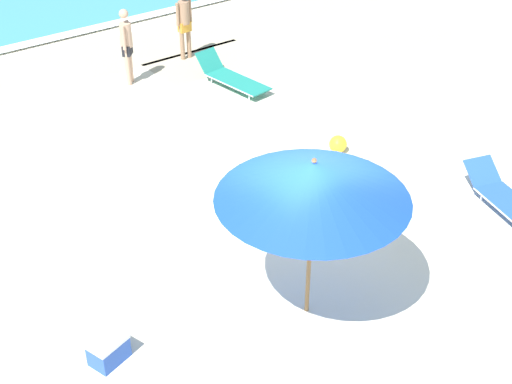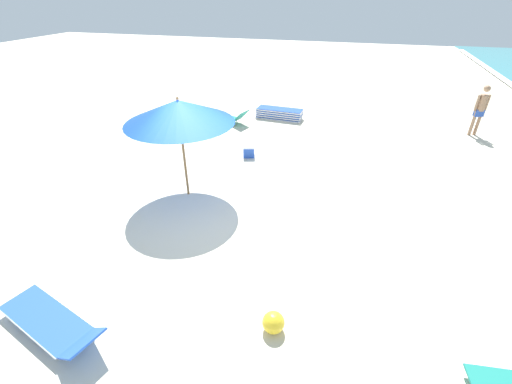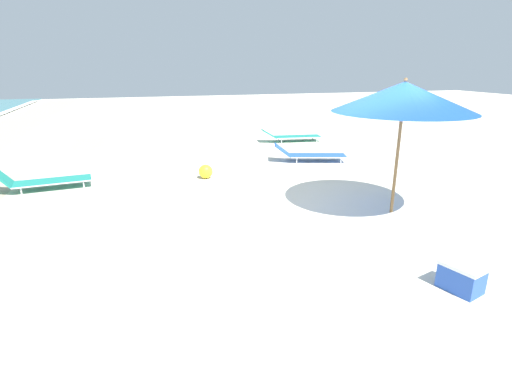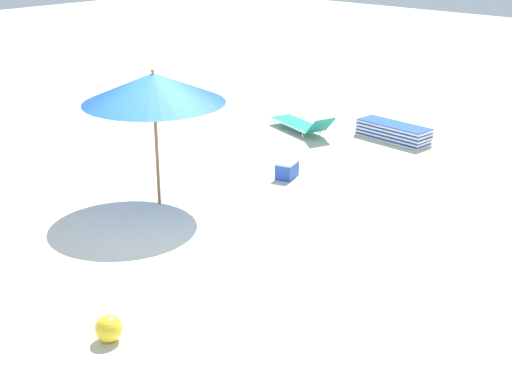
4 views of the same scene
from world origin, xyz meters
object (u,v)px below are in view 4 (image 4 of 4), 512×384
(sun_lounger_near_water_right, at_px, (302,124))
(cooler_box, at_px, (287,169))
(lounger_stack, at_px, (393,132))
(beach_umbrella, at_px, (154,88))
(beach_ball, at_px, (109,329))

(sun_lounger_near_water_right, xyz_separation_m, cooler_box, (2.75, 1.84, -0.03))
(lounger_stack, height_order, sun_lounger_near_water_right, sun_lounger_near_water_right)
(beach_umbrella, relative_size, cooler_box, 4.39)
(beach_ball, bearing_deg, cooler_box, -159.97)
(beach_ball, bearing_deg, beach_umbrella, -138.11)
(beach_ball, xyz_separation_m, cooler_box, (-6.10, -2.23, 0.01))
(beach_umbrella, relative_size, sun_lounger_near_water_right, 1.19)
(beach_ball, relative_size, cooler_box, 0.60)
(beach_ball, bearing_deg, sun_lounger_near_water_right, -155.34)
(beach_umbrella, height_order, beach_ball, beach_umbrella)
(sun_lounger_near_water_right, distance_m, cooler_box, 3.31)
(sun_lounger_near_water_right, xyz_separation_m, beach_ball, (8.85, 4.06, -0.04))
(beach_umbrella, xyz_separation_m, sun_lounger_near_water_right, (-5.44, -1.00, -1.97))
(lounger_stack, relative_size, beach_ball, 5.42)
(beach_ball, height_order, cooler_box, cooler_box)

